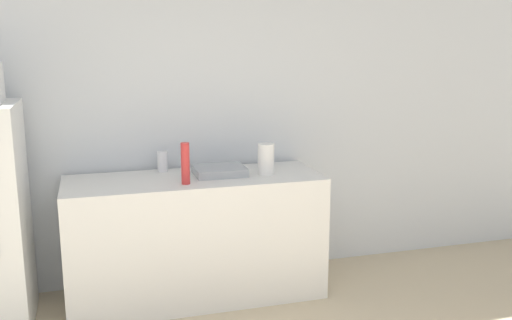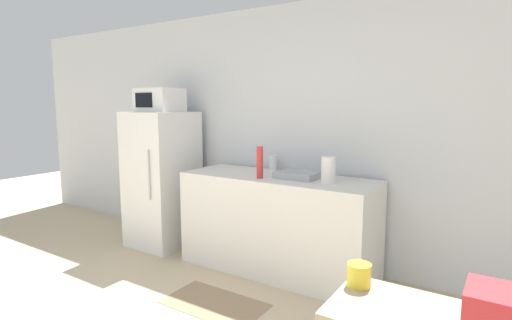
{
  "view_description": "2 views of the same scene",
  "coord_description": "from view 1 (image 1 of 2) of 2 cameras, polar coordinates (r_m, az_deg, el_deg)",
  "views": [
    {
      "loc": [
        -0.43,
        -1.32,
        1.93
      ],
      "look_at": [
        0.48,
        1.79,
        1.24
      ],
      "focal_mm": 40.0,
      "sensor_mm": 36.0,
      "label": 1
    },
    {
      "loc": [
        2.13,
        -0.52,
        1.62
      ],
      "look_at": [
        0.53,
        1.95,
        1.2
      ],
      "focal_mm": 28.0,
      "sensor_mm": 36.0,
      "label": 2
    }
  ],
  "objects": [
    {
      "name": "paper_towel_roll",
      "position": [
        4.26,
        1.01,
        0.09
      ],
      "size": [
        0.12,
        0.12,
        0.23
      ],
      "primitive_type": "cylinder",
      "color": "white",
      "rests_on": "counter"
    },
    {
      "name": "counter",
      "position": [
        4.35,
        -6.06,
        -7.7
      ],
      "size": [
        1.88,
        0.68,
        0.93
      ],
      "primitive_type": "cube",
      "color": "silver",
      "rests_on": "ground_plane"
    },
    {
      "name": "sink_basin",
      "position": [
        4.28,
        -3.67,
        -1.07
      ],
      "size": [
        0.38,
        0.32,
        0.06
      ],
      "primitive_type": "cube",
      "color": "#9EA3A8",
      "rests_on": "counter"
    },
    {
      "name": "bottle_tall",
      "position": [
        4.01,
        -7.08,
        -0.34
      ],
      "size": [
        0.06,
        0.06,
        0.29
      ],
      "primitive_type": "cylinder",
      "color": "red",
      "rests_on": "counter"
    },
    {
      "name": "wall_back",
      "position": [
        4.51,
        -10.71,
        3.79
      ],
      "size": [
        8.0,
        0.06,
        2.6
      ],
      "primitive_type": "cube",
      "color": "silver",
      "rests_on": "ground_plane"
    },
    {
      "name": "bottle_short",
      "position": [
        4.42,
        -9.33,
        -0.15
      ],
      "size": [
        0.08,
        0.08,
        0.16
      ],
      "primitive_type": "cylinder",
      "color": "silver",
      "rests_on": "counter"
    }
  ]
}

